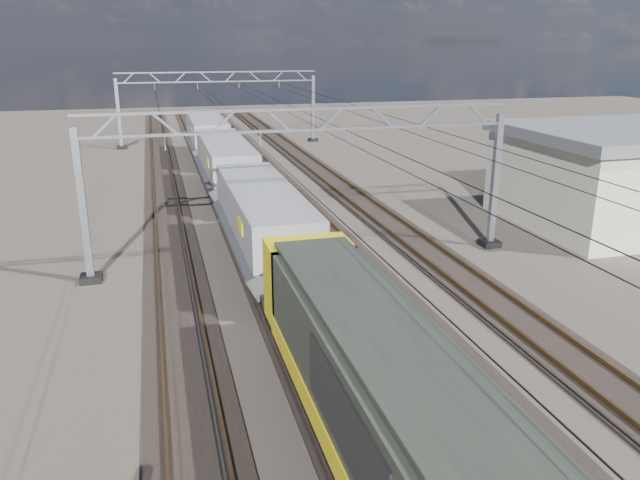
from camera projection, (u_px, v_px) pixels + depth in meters
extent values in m
plane|color=#2B2520|center=(330.00, 294.00, 25.39)|extent=(160.00, 160.00, 0.00)
cube|color=black|center=(179.00, 308.00, 23.90)|extent=(2.60, 140.00, 0.12)
cube|color=brown|center=(160.00, 307.00, 23.68)|extent=(0.08, 140.00, 0.16)
cube|color=brown|center=(198.00, 303.00, 24.03)|extent=(0.08, 140.00, 0.16)
cube|color=black|center=(281.00, 298.00, 24.88)|extent=(2.60, 140.00, 0.12)
cube|color=brown|center=(263.00, 296.00, 24.66)|extent=(0.08, 140.00, 0.16)
cube|color=brown|center=(299.00, 292.00, 25.01)|extent=(0.08, 140.00, 0.16)
cube|color=black|center=(376.00, 288.00, 25.86)|extent=(2.60, 140.00, 0.12)
cube|color=brown|center=(359.00, 286.00, 25.64)|extent=(0.08, 140.00, 0.16)
cube|color=brown|center=(392.00, 283.00, 25.99)|extent=(0.08, 140.00, 0.16)
cube|color=black|center=(463.00, 279.00, 26.84)|extent=(2.60, 140.00, 0.12)
cube|color=brown|center=(448.00, 277.00, 26.62)|extent=(0.08, 140.00, 0.16)
cube|color=brown|center=(479.00, 274.00, 26.97)|extent=(0.08, 140.00, 0.16)
cube|color=#91969E|center=(83.00, 207.00, 25.75)|extent=(0.30, 0.30, 6.60)
cube|color=#91969E|center=(495.00, 182.00, 30.40)|extent=(0.30, 0.30, 6.60)
cube|color=black|center=(91.00, 278.00, 26.71)|extent=(0.90, 0.90, 0.30)
cube|color=black|center=(490.00, 243.00, 31.35)|extent=(0.90, 0.90, 0.30)
cube|color=#91969E|center=(305.00, 109.00, 26.94)|extent=(19.30, 0.18, 0.12)
cube|color=#91969E|center=(305.00, 130.00, 27.21)|extent=(19.30, 0.18, 0.12)
cube|color=#91969E|center=(104.00, 126.00, 25.04)|extent=(1.03, 0.10, 0.94)
cube|color=#91969E|center=(165.00, 124.00, 25.62)|extent=(1.03, 0.10, 0.94)
cube|color=#91969E|center=(223.00, 122.00, 26.20)|extent=(1.03, 0.10, 0.94)
cube|color=#91969E|center=(279.00, 120.00, 26.78)|extent=(1.03, 0.10, 0.94)
cube|color=#91969E|center=(332.00, 119.00, 27.36)|extent=(1.03, 0.10, 0.94)
cube|color=#91969E|center=(382.00, 117.00, 27.94)|extent=(1.03, 0.10, 0.94)
cube|color=#91969E|center=(431.00, 116.00, 28.52)|extent=(1.03, 0.10, 0.94)
cube|color=#91969E|center=(478.00, 114.00, 29.11)|extent=(1.03, 0.10, 0.94)
cube|color=#91969E|center=(165.00, 143.00, 25.84)|extent=(0.06, 0.06, 0.65)
cube|color=#91969E|center=(260.00, 139.00, 26.82)|extent=(0.06, 0.06, 0.65)
cube|color=#91969E|center=(349.00, 136.00, 27.80)|extent=(0.06, 0.06, 0.65)
cube|color=#91969E|center=(432.00, 133.00, 28.77)|extent=(0.06, 0.06, 0.65)
cube|color=#91969E|center=(119.00, 114.00, 58.90)|extent=(0.30, 0.30, 6.60)
cube|color=#91969E|center=(313.00, 109.00, 63.55)|extent=(0.30, 0.30, 6.60)
cube|color=black|center=(122.00, 147.00, 59.86)|extent=(0.90, 0.90, 0.30)
cube|color=black|center=(313.00, 140.00, 64.51)|extent=(0.90, 0.90, 0.30)
cube|color=#91969E|center=(218.00, 72.00, 60.09)|extent=(19.30, 0.18, 0.12)
cube|color=#91969E|center=(218.00, 82.00, 60.36)|extent=(19.30, 0.18, 0.12)
cube|color=#91969E|center=(128.00, 78.00, 58.19)|extent=(1.03, 0.10, 0.94)
cube|color=#91969E|center=(155.00, 78.00, 58.77)|extent=(1.03, 0.10, 0.94)
cube|color=#91969E|center=(180.00, 77.00, 59.35)|extent=(1.03, 0.10, 0.94)
cube|color=#91969E|center=(206.00, 77.00, 59.94)|extent=(1.03, 0.10, 0.94)
cube|color=#91969E|center=(230.00, 77.00, 60.52)|extent=(1.03, 0.10, 0.94)
cube|color=#91969E|center=(254.00, 76.00, 61.10)|extent=(1.03, 0.10, 0.94)
cube|color=#91969E|center=(278.00, 76.00, 61.68)|extent=(1.03, 0.10, 0.94)
cube|color=#91969E|center=(302.00, 76.00, 62.26)|extent=(1.03, 0.10, 0.94)
cube|color=#91969E|center=(155.00, 86.00, 58.99)|extent=(0.06, 0.06, 0.65)
cube|color=#91969E|center=(197.00, 85.00, 59.97)|extent=(0.06, 0.06, 0.65)
cube|color=#91969E|center=(239.00, 85.00, 60.95)|extent=(0.06, 0.06, 0.65)
cube|color=#91969E|center=(279.00, 84.00, 61.93)|extent=(0.06, 0.06, 0.65)
cylinder|color=black|center=(163.00, 137.00, 29.62)|extent=(0.03, 140.00, 0.03)
cylinder|color=black|center=(162.00, 126.00, 29.47)|extent=(0.03, 140.00, 0.03)
cylinder|color=black|center=(247.00, 134.00, 30.60)|extent=(0.03, 140.00, 0.03)
cylinder|color=black|center=(246.00, 124.00, 30.45)|extent=(0.03, 140.00, 0.03)
cylinder|color=black|center=(325.00, 131.00, 31.58)|extent=(0.03, 140.00, 0.03)
cylinder|color=black|center=(325.00, 121.00, 31.43)|extent=(0.03, 140.00, 0.03)
cylinder|color=black|center=(399.00, 129.00, 32.56)|extent=(0.03, 140.00, 0.03)
cylinder|color=black|center=(399.00, 119.00, 32.41)|extent=(0.03, 140.00, 0.03)
cube|color=black|center=(331.00, 372.00, 17.95)|extent=(2.20, 3.60, 0.60)
cube|color=#242A23|center=(429.00, 458.00, 11.42)|extent=(2.65, 17.00, 2.60)
cube|color=black|center=(343.00, 422.00, 11.90)|extent=(0.05, 5.00, 1.40)
cube|color=black|center=(471.00, 401.00, 12.56)|extent=(0.05, 5.00, 1.40)
cube|color=#242A23|center=(433.00, 392.00, 11.00)|extent=(2.25, 18.00, 0.15)
cube|color=yellow|center=(309.00, 282.00, 19.80)|extent=(2.65, 1.80, 2.60)
cube|color=yellow|center=(302.00, 257.00, 20.52)|extent=(2.60, 0.46, 1.52)
cube|color=black|center=(285.00, 255.00, 20.45)|extent=(0.85, 0.08, 0.75)
cube|color=black|center=(318.00, 252.00, 20.72)|extent=(0.85, 0.08, 0.75)
cylinder|color=black|center=(277.00, 310.00, 21.12)|extent=(0.36, 0.50, 0.36)
cylinder|color=black|center=(325.00, 305.00, 21.54)|extent=(0.36, 0.50, 0.36)
cylinder|color=white|center=(284.00, 294.00, 20.91)|extent=(0.20, 0.08, 0.20)
cylinder|color=white|center=(319.00, 290.00, 21.20)|extent=(0.20, 0.08, 0.20)
cube|color=black|center=(284.00, 288.00, 24.13)|extent=(2.20, 2.60, 0.55)
cube|color=black|center=(249.00, 225.00, 32.42)|extent=(2.20, 2.60, 0.55)
cube|color=black|center=(264.00, 244.00, 28.16)|extent=(2.40, 13.00, 0.20)
cube|color=gray|center=(263.00, 208.00, 27.64)|extent=(2.80, 12.00, 1.80)
cube|color=#46494D|center=(242.00, 236.00, 27.79)|extent=(1.48, 12.00, 1.36)
cube|color=#46494D|center=(284.00, 233.00, 28.25)|extent=(1.48, 12.00, 1.36)
cube|color=yellow|center=(240.00, 226.00, 24.50)|extent=(0.04, 1.20, 0.50)
cube|color=black|center=(236.00, 202.00, 37.21)|extent=(2.20, 2.60, 0.55)
cube|color=black|center=(220.00, 172.00, 45.49)|extent=(2.20, 2.60, 0.55)
cube|color=black|center=(227.00, 180.00, 41.24)|extent=(2.40, 13.00, 0.20)
cube|color=gray|center=(225.00, 154.00, 40.72)|extent=(2.80, 12.00, 1.80)
cube|color=#46494D|center=(212.00, 174.00, 40.87)|extent=(1.48, 12.00, 1.36)
cube|color=#46494D|center=(241.00, 173.00, 41.33)|extent=(1.48, 12.00, 1.36)
cube|color=yellow|center=(208.00, 162.00, 37.58)|extent=(0.04, 1.20, 0.50)
cube|color=black|center=(213.00, 160.00, 50.28)|extent=(2.20, 2.60, 0.55)
cube|color=black|center=(203.00, 143.00, 58.57)|extent=(2.20, 2.60, 0.55)
cube|color=black|center=(207.00, 147.00, 54.32)|extent=(2.40, 13.00, 0.20)
cube|color=gray|center=(206.00, 127.00, 53.80)|extent=(2.80, 12.00, 1.80)
cube|color=#46494D|center=(196.00, 142.00, 53.94)|extent=(1.48, 12.00, 1.36)
cube|color=#46494D|center=(218.00, 141.00, 54.41)|extent=(1.48, 12.00, 1.36)
cube|color=yellow|center=(192.00, 131.00, 50.66)|extent=(0.04, 1.20, 0.50)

